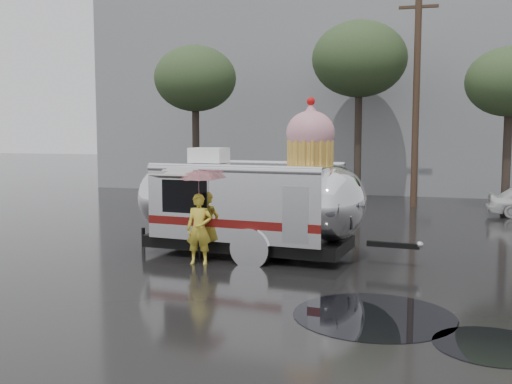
% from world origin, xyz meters
% --- Properties ---
extents(ground, '(120.00, 120.00, 0.00)m').
position_xyz_m(ground, '(0.00, 0.00, 0.00)').
color(ground, black).
rests_on(ground, ground).
extents(puddles, '(5.82, 9.16, 0.01)m').
position_xyz_m(puddles, '(2.06, -0.40, 0.01)').
color(puddles, black).
rests_on(puddles, ground).
extents(grey_building, '(22.00, 12.00, 13.00)m').
position_xyz_m(grey_building, '(-4.00, 24.00, 6.50)').
color(grey_building, slate).
rests_on(grey_building, ground).
extents(utility_pole, '(1.60, 0.28, 9.00)m').
position_xyz_m(utility_pole, '(2.50, 14.00, 4.62)').
color(utility_pole, '#473323').
rests_on(utility_pole, ground).
extents(tree_left, '(3.64, 3.64, 6.95)m').
position_xyz_m(tree_left, '(-7.00, 13.00, 5.48)').
color(tree_left, '#382D26').
rests_on(tree_left, ground).
extents(tree_mid, '(4.20, 4.20, 8.03)m').
position_xyz_m(tree_mid, '(0.00, 15.00, 6.34)').
color(tree_mid, '#382D26').
rests_on(tree_mid, ground).
extents(tree_right, '(3.36, 3.36, 6.42)m').
position_xyz_m(tree_right, '(6.00, 13.00, 5.06)').
color(tree_right, '#382D26').
rests_on(tree_right, ground).
extents(barricade_row, '(4.30, 0.80, 1.00)m').
position_xyz_m(barricade_row, '(-5.55, 9.96, 0.52)').
color(barricade_row, '#473323').
rests_on(barricade_row, ground).
extents(airstream_trailer, '(7.64, 3.12, 4.13)m').
position_xyz_m(airstream_trailer, '(-1.31, 2.58, 1.45)').
color(airstream_trailer, silver).
rests_on(airstream_trailer, ground).
extents(person_left, '(0.67, 0.49, 1.71)m').
position_xyz_m(person_left, '(-2.24, 1.23, 0.86)').
color(person_left, gold).
rests_on(person_left, ground).
extents(umbrella_pink, '(1.12, 1.12, 2.31)m').
position_xyz_m(umbrella_pink, '(-2.24, 1.23, 1.93)').
color(umbrella_pink, '#CE858D').
rests_on(umbrella_pink, ground).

